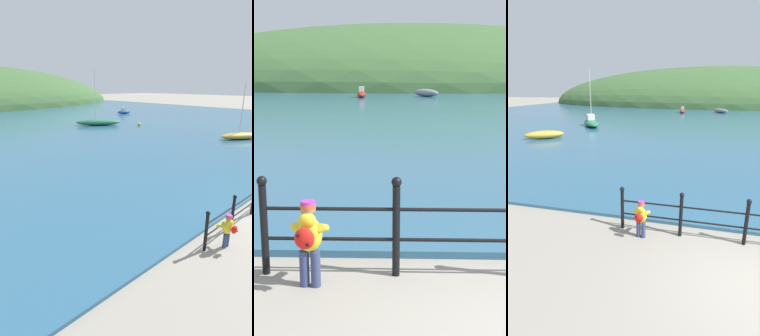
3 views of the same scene
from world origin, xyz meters
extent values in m
cube|color=#2D5B7A|center=(0.00, 32.00, 0.05)|extent=(80.00, 60.00, 0.10)
ellipsoid|color=#3D6033|center=(0.00, 66.00, 0.00)|extent=(81.78, 44.98, 17.60)
cylinder|color=black|center=(-3.26, 1.50, 0.55)|extent=(0.09, 0.09, 1.10)
sphere|color=black|center=(-3.26, 1.50, 1.15)|extent=(0.12, 0.12, 0.12)
cylinder|color=black|center=(-1.70, 1.50, 0.55)|extent=(0.09, 0.09, 1.10)
sphere|color=black|center=(-1.70, 1.50, 1.15)|extent=(0.12, 0.12, 0.12)
cylinder|color=navy|center=(-2.73, 1.19, 0.21)|extent=(0.11, 0.11, 0.42)
cylinder|color=navy|center=(-2.60, 1.18, 0.21)|extent=(0.11, 0.11, 0.42)
ellipsoid|color=yellow|center=(-2.67, 1.18, 0.62)|extent=(0.32, 0.24, 0.40)
ellipsoid|color=yellow|center=(-2.67, 1.12, 0.80)|extent=(0.21, 0.13, 0.18)
cylinder|color=yellow|center=(-2.81, 1.28, 0.67)|extent=(0.11, 0.32, 0.19)
cylinder|color=yellow|center=(-2.52, 1.26, 0.67)|extent=(0.11, 0.32, 0.19)
sphere|color=#A37556|center=(-2.67, 1.18, 0.92)|extent=(0.17, 0.17, 0.17)
cylinder|color=#E5511E|center=(-2.67, 1.18, 0.94)|extent=(0.17, 0.17, 0.04)
cylinder|color=#B233AD|center=(-2.67, 1.18, 0.98)|extent=(0.16, 0.16, 0.04)
ellipsoid|color=red|center=(-2.68, 0.99, 0.64)|extent=(0.23, 0.15, 0.24)
sphere|color=black|center=(-2.74, 0.93, 0.70)|extent=(0.04, 0.04, 0.04)
sphere|color=black|center=(-2.64, 0.92, 0.59)|extent=(0.04, 0.04, 0.04)
ellipsoid|color=maroon|center=(-4.58, 37.26, 0.34)|extent=(0.87, 2.94, 0.48)
cube|color=silver|center=(-4.58, 37.04, 0.80)|extent=(0.45, 0.83, 0.43)
ellipsoid|color=gray|center=(1.08, 38.42, 0.43)|extent=(2.55, 2.92, 0.67)
camera|label=1|loc=(-9.12, -1.57, 4.41)|focal=28.00mm
camera|label=2|loc=(-1.73, -3.72, 2.41)|focal=50.00mm
camera|label=3|loc=(-1.31, -4.65, 3.69)|focal=28.00mm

